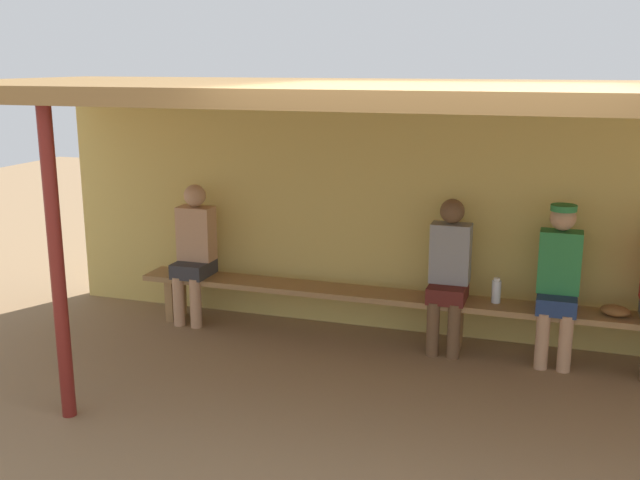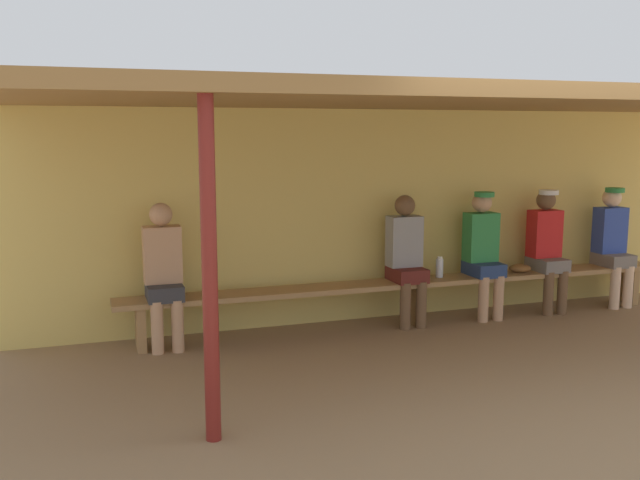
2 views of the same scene
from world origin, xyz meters
TOP-DOWN VIEW (x-y plane):
  - ground_plane at (0.00, 0.00)m, footprint 24.00×24.00m
  - back_wall at (0.00, 2.00)m, footprint 8.00×0.20m
  - dugout_roof at (0.00, 0.70)m, footprint 8.00×2.80m
  - support_post at (-2.46, -0.55)m, footprint 0.10×0.10m
  - bench at (0.00, 1.55)m, footprint 6.00×0.36m
  - player_in_blue at (-2.53, 1.55)m, footprint 0.34×0.42m
  - player_leftmost at (0.81, 1.55)m, footprint 0.34×0.42m
  - player_middle at (-0.09, 1.55)m, footprint 0.34×0.42m
  - water_bottle_green at (0.32, 1.59)m, footprint 0.08×0.08m
  - baseball_glove_worn at (1.27, 1.54)m, footprint 0.28×0.24m

SIDE VIEW (x-z plane):
  - ground_plane at x=0.00m, z-range 0.00..0.00m
  - bench at x=0.00m, z-range 0.16..0.62m
  - baseball_glove_worn at x=1.27m, z-range 0.46..0.55m
  - water_bottle_green at x=0.32m, z-range 0.45..0.67m
  - player_in_blue at x=-2.53m, z-range 0.06..1.40m
  - player_middle at x=-0.09m, z-range 0.06..1.40m
  - player_leftmost at x=0.81m, z-range 0.07..1.42m
  - back_wall at x=0.00m, z-range 0.00..2.20m
  - support_post at x=-2.46m, z-range 0.00..2.20m
  - dugout_roof at x=0.00m, z-range 2.20..2.32m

